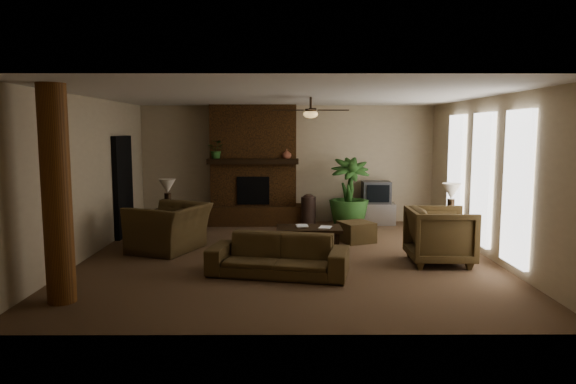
{
  "coord_description": "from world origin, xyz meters",
  "views": [
    {
      "loc": [
        -0.04,
        -8.87,
        2.22
      ],
      "look_at": [
        0.0,
        0.4,
        1.1
      ],
      "focal_mm": 32.05,
      "sensor_mm": 36.0,
      "label": 1
    }
  ],
  "objects_px": {
    "floor_vase": "(308,209)",
    "lamp_left": "(168,188)",
    "side_table_left": "(166,223)",
    "floor_plant": "(349,208)",
    "coffee_table": "(309,230)",
    "lamp_right": "(451,194)",
    "armchair_right": "(440,233)",
    "log_column": "(57,195)",
    "armchair_left": "(169,220)",
    "side_table_right": "(450,231)",
    "tv_stand": "(376,214)",
    "sofa": "(278,249)",
    "ottoman": "(356,232)"
  },
  "relations": [
    {
      "from": "armchair_right",
      "to": "floor_plant",
      "type": "distance_m",
      "value": 3.35
    },
    {
      "from": "floor_vase",
      "to": "lamp_right",
      "type": "distance_m",
      "value": 3.28
    },
    {
      "from": "armchair_right",
      "to": "floor_vase",
      "type": "height_order",
      "value": "armchair_right"
    },
    {
      "from": "side_table_left",
      "to": "lamp_left",
      "type": "bearing_deg",
      "value": 26.21
    },
    {
      "from": "side_table_left",
      "to": "floor_plant",
      "type": "bearing_deg",
      "value": 11.81
    },
    {
      "from": "log_column",
      "to": "side_table_right",
      "type": "height_order",
      "value": "log_column"
    },
    {
      "from": "sofa",
      "to": "floor_vase",
      "type": "xyz_separation_m",
      "value": [
        0.64,
        3.91,
        0.02
      ]
    },
    {
      "from": "log_column",
      "to": "armchair_right",
      "type": "relative_size",
      "value": 2.7
    },
    {
      "from": "floor_plant",
      "to": "side_table_left",
      "type": "distance_m",
      "value": 4.07
    },
    {
      "from": "coffee_table",
      "to": "side_table_left",
      "type": "height_order",
      "value": "side_table_left"
    },
    {
      "from": "tv_stand",
      "to": "lamp_left",
      "type": "distance_m",
      "value": 4.87
    },
    {
      "from": "lamp_right",
      "to": "lamp_left",
      "type": "bearing_deg",
      "value": 170.62
    },
    {
      "from": "armchair_right",
      "to": "lamp_right",
      "type": "height_order",
      "value": "lamp_right"
    },
    {
      "from": "log_column",
      "to": "coffee_table",
      "type": "xyz_separation_m",
      "value": [
        3.34,
        2.9,
        -1.03
      ]
    },
    {
      "from": "coffee_table",
      "to": "floor_plant",
      "type": "relative_size",
      "value": 0.75
    },
    {
      "from": "log_column",
      "to": "side_table_right",
      "type": "distance_m",
      "value": 7.04
    },
    {
      "from": "floor_vase",
      "to": "lamp_left",
      "type": "distance_m",
      "value": 3.19
    },
    {
      "from": "log_column",
      "to": "armchair_left",
      "type": "height_order",
      "value": "log_column"
    },
    {
      "from": "side_table_right",
      "to": "lamp_right",
      "type": "bearing_deg",
      "value": -90.0
    },
    {
      "from": "sofa",
      "to": "side_table_right",
      "type": "bearing_deg",
      "value": 44.1
    },
    {
      "from": "tv_stand",
      "to": "side_table_right",
      "type": "distance_m",
      "value": 2.45
    },
    {
      "from": "coffee_table",
      "to": "armchair_right",
      "type": "bearing_deg",
      "value": -24.72
    },
    {
      "from": "sofa",
      "to": "armchair_left",
      "type": "height_order",
      "value": "armchair_left"
    },
    {
      "from": "side_table_right",
      "to": "armchair_right",
      "type": "bearing_deg",
      "value": -113.53
    },
    {
      "from": "coffee_table",
      "to": "armchair_left",
      "type": "bearing_deg",
      "value": -179.05
    },
    {
      "from": "log_column",
      "to": "lamp_left",
      "type": "height_order",
      "value": "log_column"
    },
    {
      "from": "log_column",
      "to": "side_table_left",
      "type": "height_order",
      "value": "log_column"
    },
    {
      "from": "sofa",
      "to": "side_table_left",
      "type": "xyz_separation_m",
      "value": [
        -2.43,
        3.0,
        -0.14
      ]
    },
    {
      "from": "log_column",
      "to": "floor_plant",
      "type": "distance_m",
      "value": 6.74
    },
    {
      "from": "side_table_left",
      "to": "lamp_left",
      "type": "xyz_separation_m",
      "value": [
        0.06,
        0.03,
        0.73
      ]
    },
    {
      "from": "coffee_table",
      "to": "lamp_right",
      "type": "height_order",
      "value": "lamp_right"
    },
    {
      "from": "coffee_table",
      "to": "lamp_left",
      "type": "distance_m",
      "value": 3.28
    },
    {
      "from": "armchair_right",
      "to": "tv_stand",
      "type": "relative_size",
      "value": 1.22
    },
    {
      "from": "armchair_right",
      "to": "ottoman",
      "type": "bearing_deg",
      "value": 36.38
    },
    {
      "from": "armchair_right",
      "to": "tv_stand",
      "type": "xyz_separation_m",
      "value": [
        -0.43,
        3.63,
        -0.27
      ]
    },
    {
      "from": "sofa",
      "to": "tv_stand",
      "type": "xyz_separation_m",
      "value": [
        2.26,
        4.31,
        -0.16
      ]
    },
    {
      "from": "floor_plant",
      "to": "lamp_right",
      "type": "height_order",
      "value": "lamp_right"
    },
    {
      "from": "floor_plant",
      "to": "side_table_right",
      "type": "relative_size",
      "value": 2.91
    },
    {
      "from": "armchair_left",
      "to": "coffee_table",
      "type": "bearing_deg",
      "value": 112.29
    },
    {
      "from": "lamp_left",
      "to": "side_table_right",
      "type": "xyz_separation_m",
      "value": [
        5.68,
        -0.93,
        -0.73
      ]
    },
    {
      "from": "sofa",
      "to": "coffee_table",
      "type": "height_order",
      "value": "sofa"
    },
    {
      "from": "floor_vase",
      "to": "floor_plant",
      "type": "height_order",
      "value": "floor_plant"
    },
    {
      "from": "sofa",
      "to": "lamp_left",
      "type": "height_order",
      "value": "lamp_left"
    },
    {
      "from": "log_column",
      "to": "ottoman",
      "type": "distance_m",
      "value": 5.75
    },
    {
      "from": "tv_stand",
      "to": "side_table_left",
      "type": "distance_m",
      "value": 4.87
    },
    {
      "from": "floor_plant",
      "to": "lamp_left",
      "type": "height_order",
      "value": "lamp_left"
    },
    {
      "from": "armchair_left",
      "to": "coffee_table",
      "type": "height_order",
      "value": "armchair_left"
    },
    {
      "from": "side_table_right",
      "to": "lamp_right",
      "type": "xyz_separation_m",
      "value": [
        0.0,
        -0.0,
        0.73
      ]
    },
    {
      "from": "tv_stand",
      "to": "log_column",
      "type": "bearing_deg",
      "value": -130.82
    },
    {
      "from": "coffee_table",
      "to": "lamp_right",
      "type": "xyz_separation_m",
      "value": [
        2.76,
        0.42,
        0.63
      ]
    }
  ]
}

